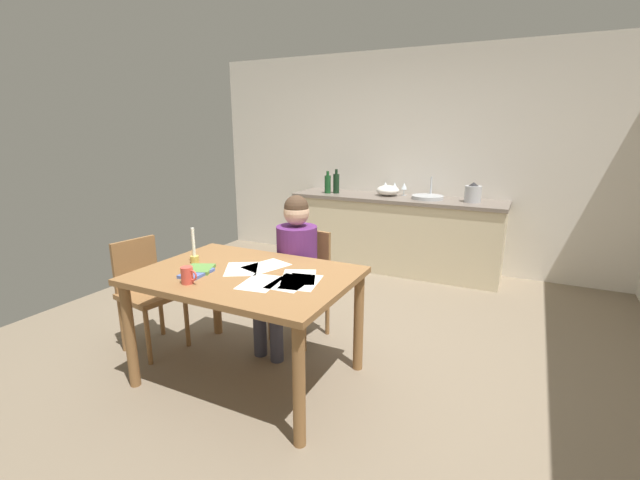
{
  "coord_description": "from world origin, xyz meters",
  "views": [
    {
      "loc": [
        1.43,
        -2.69,
        1.68
      ],
      "look_at": [
        0.01,
        0.17,
        0.85
      ],
      "focal_mm": 23.96,
      "sensor_mm": 36.0,
      "label": 1
    }
  ],
  "objects_px": {
    "bottle_oil": "(328,184)",
    "mixing_bowl": "(388,190)",
    "stovetop_kettle": "(473,193)",
    "book_cookery": "(196,273)",
    "coffee_mug": "(188,275)",
    "sink_unit": "(428,197)",
    "dining_table": "(246,287)",
    "wine_glass_near_sink": "(404,186)",
    "wine_glass_by_kettle": "(395,186)",
    "book_magazine": "(200,269)",
    "chair_at_table": "(303,278)",
    "bottle_vinegar": "(336,183)",
    "chair_side_empty": "(147,289)",
    "person_seated": "(292,262)",
    "candlestick": "(194,253)",
    "wine_glass_back_left": "(385,185)"
  },
  "relations": [
    {
      "from": "bottle_vinegar",
      "to": "wine_glass_by_kettle",
      "type": "height_order",
      "value": "bottle_vinegar"
    },
    {
      "from": "chair_side_empty",
      "to": "book_cookery",
      "type": "xyz_separation_m",
      "value": [
        0.69,
        -0.18,
        0.3
      ]
    },
    {
      "from": "wine_glass_by_kettle",
      "to": "chair_side_empty",
      "type": "bearing_deg",
      "value": -110.44
    },
    {
      "from": "bottle_vinegar",
      "to": "mixing_bowl",
      "type": "xyz_separation_m",
      "value": [
        0.64,
        0.1,
        -0.07
      ]
    },
    {
      "from": "book_magazine",
      "to": "wine_glass_back_left",
      "type": "distance_m",
      "value": 3.04
    },
    {
      "from": "chair_at_table",
      "to": "person_seated",
      "type": "xyz_separation_m",
      "value": [
        -0.01,
        -0.15,
        0.18
      ]
    },
    {
      "from": "mixing_bowl",
      "to": "candlestick",
      "type": "bearing_deg",
      "value": -100.59
    },
    {
      "from": "stovetop_kettle",
      "to": "chair_side_empty",
      "type": "bearing_deg",
      "value": -126.18
    },
    {
      "from": "dining_table",
      "to": "bottle_oil",
      "type": "relative_size",
      "value": 5.06
    },
    {
      "from": "dining_table",
      "to": "mixing_bowl",
      "type": "bearing_deg",
      "value": 88.58
    },
    {
      "from": "chair_at_table",
      "to": "mixing_bowl",
      "type": "bearing_deg",
      "value": 88.84
    },
    {
      "from": "coffee_mug",
      "to": "sink_unit",
      "type": "relative_size",
      "value": 0.32
    },
    {
      "from": "wine_glass_near_sink",
      "to": "dining_table",
      "type": "bearing_deg",
      "value": -94.75
    },
    {
      "from": "candlestick",
      "to": "wine_glass_by_kettle",
      "type": "height_order",
      "value": "wine_glass_by_kettle"
    },
    {
      "from": "chair_side_empty",
      "to": "bottle_oil",
      "type": "xyz_separation_m",
      "value": [
        0.29,
        2.66,
        0.53
      ]
    },
    {
      "from": "book_magazine",
      "to": "stovetop_kettle",
      "type": "bearing_deg",
      "value": 41.75
    },
    {
      "from": "candlestick",
      "to": "mixing_bowl",
      "type": "relative_size",
      "value": 0.92
    },
    {
      "from": "chair_side_empty",
      "to": "wine_glass_by_kettle",
      "type": "xyz_separation_m",
      "value": [
        1.08,
        2.9,
        0.53
      ]
    },
    {
      "from": "coffee_mug",
      "to": "book_cookery",
      "type": "relative_size",
      "value": 0.52
    },
    {
      "from": "coffee_mug",
      "to": "bottle_vinegar",
      "type": "xyz_separation_m",
      "value": [
        -0.38,
        3.04,
        0.21
      ]
    },
    {
      "from": "stovetop_kettle",
      "to": "dining_table",
      "type": "bearing_deg",
      "value": -110.9
    },
    {
      "from": "candlestick",
      "to": "wine_glass_near_sink",
      "type": "distance_m",
      "value": 2.98
    },
    {
      "from": "chair_at_table",
      "to": "chair_side_empty",
      "type": "bearing_deg",
      "value": -143.87
    },
    {
      "from": "wine_glass_back_left",
      "to": "chair_side_empty",
      "type": "bearing_deg",
      "value": -108.33
    },
    {
      "from": "mixing_bowl",
      "to": "wine_glass_by_kettle",
      "type": "relative_size",
      "value": 1.79
    },
    {
      "from": "chair_at_table",
      "to": "dining_table",
      "type": "bearing_deg",
      "value": -92.16
    },
    {
      "from": "wine_glass_back_left",
      "to": "bottle_oil",
      "type": "bearing_deg",
      "value": -160.27
    },
    {
      "from": "wine_glass_near_sink",
      "to": "book_magazine",
      "type": "bearing_deg",
      "value": -100.19
    },
    {
      "from": "dining_table",
      "to": "person_seated",
      "type": "bearing_deg",
      "value": 88.76
    },
    {
      "from": "book_cookery",
      "to": "wine_glass_by_kettle",
      "type": "bearing_deg",
      "value": 78.96
    },
    {
      "from": "dining_table",
      "to": "mixing_bowl",
      "type": "distance_m",
      "value": 2.83
    },
    {
      "from": "person_seated",
      "to": "stovetop_kettle",
      "type": "distance_m",
      "value": 2.44
    },
    {
      "from": "book_cookery",
      "to": "bottle_vinegar",
      "type": "distance_m",
      "value": 2.92
    },
    {
      "from": "chair_at_table",
      "to": "bottle_vinegar",
      "type": "bearing_deg",
      "value": 106.81
    },
    {
      "from": "book_cookery",
      "to": "bottle_oil",
      "type": "bearing_deg",
      "value": 94.26
    },
    {
      "from": "sink_unit",
      "to": "bottle_vinegar",
      "type": "height_order",
      "value": "bottle_vinegar"
    },
    {
      "from": "dining_table",
      "to": "mixing_bowl",
      "type": "relative_size",
      "value": 5.06
    },
    {
      "from": "book_cookery",
      "to": "mixing_bowl",
      "type": "height_order",
      "value": "mixing_bowl"
    },
    {
      "from": "book_cookery",
      "to": "book_magazine",
      "type": "bearing_deg",
      "value": 112.19
    },
    {
      "from": "chair_side_empty",
      "to": "wine_glass_near_sink",
      "type": "relative_size",
      "value": 5.6
    },
    {
      "from": "candlestick",
      "to": "book_magazine",
      "type": "distance_m",
      "value": 0.2
    },
    {
      "from": "bottle_oil",
      "to": "dining_table",
      "type": "bearing_deg",
      "value": -75.93
    },
    {
      "from": "bottle_oil",
      "to": "wine_glass_back_left",
      "type": "bearing_deg",
      "value": 19.73
    },
    {
      "from": "candlestick",
      "to": "wine_glass_by_kettle",
      "type": "distance_m",
      "value": 2.96
    },
    {
      "from": "wine_glass_by_kettle",
      "to": "book_cookery",
      "type": "bearing_deg",
      "value": -97.21
    },
    {
      "from": "bottle_oil",
      "to": "mixing_bowl",
      "type": "bearing_deg",
      "value": 10.75
    },
    {
      "from": "stovetop_kettle",
      "to": "wine_glass_by_kettle",
      "type": "height_order",
      "value": "stovetop_kettle"
    },
    {
      "from": "book_cookery",
      "to": "stovetop_kettle",
      "type": "height_order",
      "value": "stovetop_kettle"
    },
    {
      "from": "dining_table",
      "to": "wine_glass_near_sink",
      "type": "height_order",
      "value": "wine_glass_near_sink"
    },
    {
      "from": "stovetop_kettle",
      "to": "mixing_bowl",
      "type": "bearing_deg",
      "value": 177.2
    }
  ]
}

